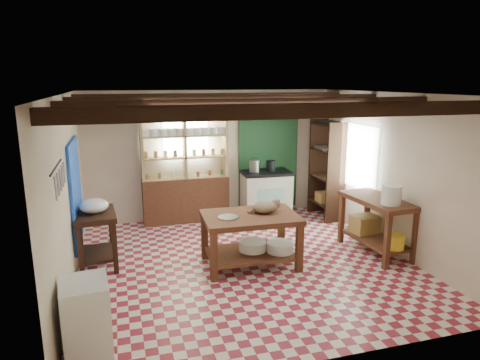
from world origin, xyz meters
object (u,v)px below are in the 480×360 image
object	(u,v)px
right_counter	(376,226)
cat	(265,207)
white_cabinet	(87,319)
stove	(266,194)
prep_table	(97,239)
work_table	(250,240)

from	to	relation	value
right_counter	cat	size ratio (longest dim) A/B	3.30
white_cabinet	stove	bearing A→B (deg)	44.80
cat	prep_table	bearing A→B (deg)	159.44
work_table	prep_table	xyz separation A→B (m)	(-2.25, 0.61, 0.03)
right_counter	cat	world-z (taller)	cat
work_table	cat	size ratio (longest dim) A/B	3.61
white_cabinet	cat	world-z (taller)	cat
stove	cat	distance (m)	2.36
prep_table	right_counter	size ratio (longest dim) A/B	0.66
work_table	stove	world-z (taller)	stove
work_table	stove	distance (m)	2.46
stove	prep_table	bearing A→B (deg)	-151.75
cat	right_counter	bearing A→B (deg)	-12.29
work_table	right_counter	xyz separation A→B (m)	(2.13, -0.11, 0.06)
work_table	white_cabinet	distance (m)	2.82
work_table	white_cabinet	xyz separation A→B (m)	(-2.27, -1.67, 0.01)
stove	white_cabinet	xyz separation A→B (m)	(-3.31, -3.89, -0.07)
prep_table	cat	xyz separation A→B (m)	(2.50, -0.57, 0.47)
work_table	stove	bearing A→B (deg)	67.29
stove	prep_table	size ratio (longest dim) A/B	1.15
prep_table	cat	distance (m)	2.61
stove	cat	world-z (taller)	cat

